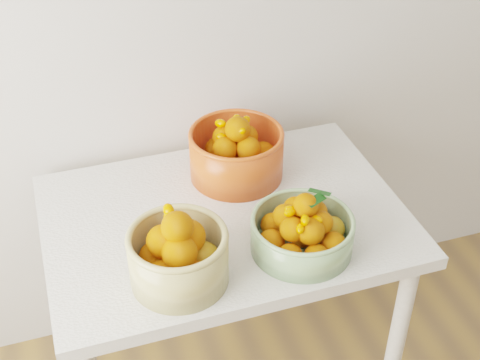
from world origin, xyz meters
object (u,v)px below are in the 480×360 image
(table, at_px, (225,240))
(bowl_green, at_px, (302,231))
(bowl_cream, at_px, (178,255))
(bowl_orange, at_px, (237,153))

(table, distance_m, bowl_green, 0.29)
(bowl_cream, bearing_deg, bowl_orange, 54.30)
(bowl_cream, bearing_deg, bowl_green, 1.91)
(table, height_order, bowl_cream, bowl_cream)
(table, distance_m, bowl_orange, 0.26)
(bowl_cream, distance_m, bowl_orange, 0.46)
(table, relative_size, bowl_cream, 3.38)
(bowl_cream, height_order, bowl_green, bowl_cream)
(bowl_green, bearing_deg, table, 127.54)
(bowl_orange, bearing_deg, bowl_green, -80.69)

